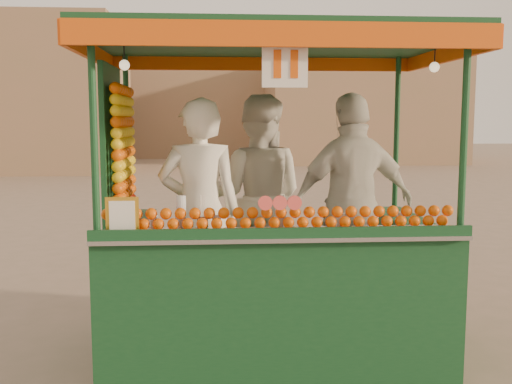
{
  "coord_description": "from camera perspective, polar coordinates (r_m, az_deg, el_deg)",
  "views": [
    {
      "loc": [
        -0.21,
        -4.84,
        2.04
      ],
      "look_at": [
        0.15,
        0.1,
        1.43
      ],
      "focal_mm": 41.29,
      "sensor_mm": 36.0,
      "label": 1
    }
  ],
  "objects": [
    {
      "name": "ground",
      "position": [
        5.25,
        -1.57,
        -15.86
      ],
      "size": [
        90.0,
        90.0,
        0.0
      ],
      "primitive_type": "plane",
      "color": "#706150",
      "rests_on": "ground"
    },
    {
      "name": "building_right",
      "position": [
        29.73,
        10.0,
        7.76
      ],
      "size": [
        9.0,
        6.0,
        5.0
      ],
      "primitive_type": "cube",
      "color": "#916B52",
      "rests_on": "ground"
    },
    {
      "name": "building_center",
      "position": [
        34.91,
        -7.16,
        9.33
      ],
      "size": [
        14.0,
        7.0,
        7.0
      ],
      "primitive_type": "cube",
      "color": "#916B52",
      "rests_on": "ground"
    },
    {
      "name": "juice_cart",
      "position": [
        5.0,
        0.8,
        -6.33
      ],
      "size": [
        3.02,
        1.96,
        2.74
      ],
      "color": "#103D1E",
      "rests_on": "ground"
    },
    {
      "name": "vendor_left",
      "position": [
        4.99,
        -5.47,
        -1.92
      ],
      "size": [
        0.71,
        0.47,
        1.9
      ],
      "rotation": [
        0.0,
        0.0,
        3.17
      ],
      "color": "white",
      "rests_on": "ground"
    },
    {
      "name": "vendor_middle",
      "position": [
        5.68,
        0.15,
        -0.5
      ],
      "size": [
        1.1,
        0.95,
        1.96
      ],
      "rotation": [
        0.0,
        0.0,
        2.9
      ],
      "color": "silver",
      "rests_on": "ground"
    },
    {
      "name": "vendor_right",
      "position": [
        5.25,
        9.37,
        -1.21
      ],
      "size": [
        1.22,
        0.7,
        1.96
      ],
      "rotation": [
        0.0,
        0.0,
        3.35
      ],
      "color": "beige",
      "rests_on": "ground"
    }
  ]
}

